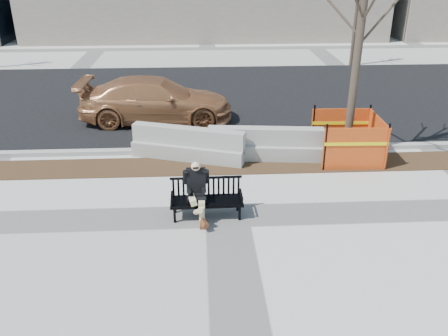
{
  "coord_description": "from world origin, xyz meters",
  "views": [
    {
      "loc": [
        -0.55,
        -8.82,
        5.25
      ],
      "look_at": [
        -0.03,
        0.62,
        0.85
      ],
      "focal_mm": 38.13,
      "sensor_mm": 36.0,
      "label": 1
    }
  ],
  "objects_px": {
    "jersey_barrier_left": "(189,158)",
    "sedan": "(157,121)",
    "seated_man": "(197,215)",
    "bench": "(207,216)",
    "jersey_barrier_right": "(265,158)",
    "tree_fence": "(345,158)"
  },
  "relations": [
    {
      "from": "jersey_barrier_left",
      "to": "sedan",
      "type": "bearing_deg",
      "value": 127.35
    },
    {
      "from": "seated_man",
      "to": "sedan",
      "type": "distance_m",
      "value": 6.35
    },
    {
      "from": "bench",
      "to": "seated_man",
      "type": "xyz_separation_m",
      "value": [
        -0.21,
        0.04,
        0.0
      ]
    },
    {
      "from": "jersey_barrier_left",
      "to": "jersey_barrier_right",
      "type": "distance_m",
      "value": 2.09
    },
    {
      "from": "bench",
      "to": "tree_fence",
      "type": "xyz_separation_m",
      "value": [
        3.87,
        2.92,
        0.0
      ]
    },
    {
      "from": "seated_man",
      "to": "jersey_barrier_right",
      "type": "relative_size",
      "value": 0.4
    },
    {
      "from": "sedan",
      "to": "tree_fence",
      "type": "bearing_deg",
      "value": -120.03
    },
    {
      "from": "bench",
      "to": "seated_man",
      "type": "distance_m",
      "value": 0.22
    },
    {
      "from": "jersey_barrier_left",
      "to": "bench",
      "type": "bearing_deg",
      "value": -63.79
    },
    {
      "from": "tree_fence",
      "to": "jersey_barrier_right",
      "type": "distance_m",
      "value": 2.22
    },
    {
      "from": "seated_man",
      "to": "sedan",
      "type": "height_order",
      "value": "sedan"
    },
    {
      "from": "seated_man",
      "to": "jersey_barrier_right",
      "type": "height_order",
      "value": "seated_man"
    },
    {
      "from": "bench",
      "to": "sedan",
      "type": "bearing_deg",
      "value": 102.6
    },
    {
      "from": "bench",
      "to": "jersey_barrier_right",
      "type": "relative_size",
      "value": 0.51
    },
    {
      "from": "tree_fence",
      "to": "sedan",
      "type": "bearing_deg",
      "value": 148.23
    },
    {
      "from": "bench",
      "to": "seated_man",
      "type": "relative_size",
      "value": 1.26
    },
    {
      "from": "tree_fence",
      "to": "jersey_barrier_left",
      "type": "xyz_separation_m",
      "value": [
        -4.3,
        0.2,
        0.0
      ]
    },
    {
      "from": "bench",
      "to": "jersey_barrier_right",
      "type": "xyz_separation_m",
      "value": [
        1.65,
        3.02,
        0.0
      ]
    },
    {
      "from": "seated_man",
      "to": "sedan",
      "type": "bearing_deg",
      "value": 100.82
    },
    {
      "from": "tree_fence",
      "to": "sedan",
      "type": "distance_m",
      "value": 6.33
    },
    {
      "from": "seated_man",
      "to": "jersey_barrier_right",
      "type": "bearing_deg",
      "value": 56.92
    },
    {
      "from": "tree_fence",
      "to": "jersey_barrier_left",
      "type": "bearing_deg",
      "value": 177.4
    }
  ]
}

